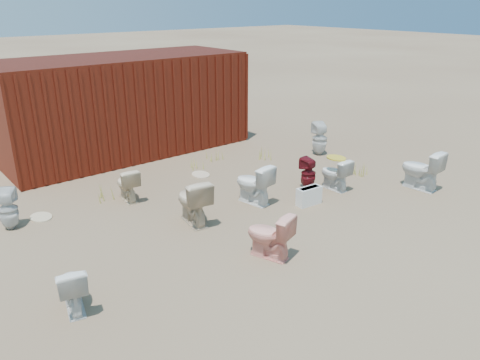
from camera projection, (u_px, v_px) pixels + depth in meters
ground at (261, 218)px, 8.41m from camera, size 100.00×100.00×0.00m
shipping_container at (124, 105)px, 11.74m from camera, size 6.00×2.40×2.40m
toilet_front_a at (72, 287)px, 5.81m from camera, size 0.50×0.70×0.65m
toilet_front_pink at (269, 235)px, 7.01m from camera, size 0.62×0.81×0.73m
toilet_front_c at (253, 184)px, 8.90m from camera, size 0.56×0.83×0.79m
toilet_front_maroon at (308, 173)px, 9.61m from camera, size 0.32×0.33×0.66m
toilet_front_e at (421, 169)px, 9.58m from camera, size 0.52×0.85×0.83m
toilet_back_a at (8, 209)px, 7.90m from camera, size 0.44×0.44×0.72m
toilet_back_beige_left at (193, 201)px, 8.09m from camera, size 0.60×0.88×0.83m
toilet_back_beige_right at (127, 184)px, 9.05m from camera, size 0.45×0.69×0.66m
toilet_back_yellowlid at (335, 174)px, 9.57m from camera, size 0.38×0.66×0.67m
toilet_back_e at (320, 139)px, 11.73m from camera, size 0.50×0.50×0.82m
yellow_lid at (336, 158)px, 9.45m from camera, size 0.34×0.42×0.02m
loose_tank at (309, 196)px, 8.90m from camera, size 0.52×0.24×0.35m
loose_lid_near at (201, 175)px, 10.46m from camera, size 0.47×0.56×0.02m
loose_lid_far at (41, 217)px, 8.41m from camera, size 0.39×0.49×0.02m
weed_clump_a at (104, 192)px, 9.11m from camera, size 0.36×0.36×0.32m
weed_clump_b at (197, 163)px, 10.86m from camera, size 0.32×0.32×0.26m
weed_clump_c at (266, 153)px, 11.48m from camera, size 0.36×0.36×0.29m
weed_clump_d at (131, 175)px, 10.14m from camera, size 0.30×0.30×0.25m
weed_clump_e at (214, 154)px, 11.45m from camera, size 0.34×0.34×0.26m
weed_clump_f at (360, 169)px, 10.44m from camera, size 0.28×0.28×0.27m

